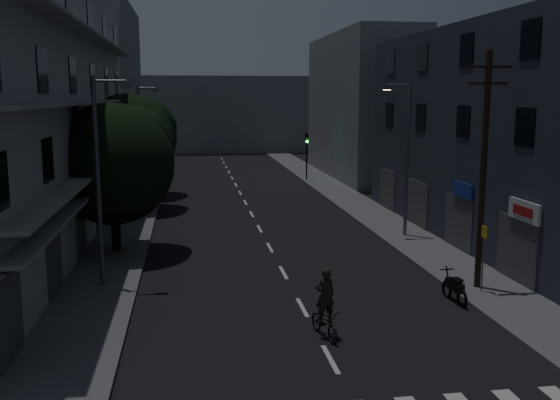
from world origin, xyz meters
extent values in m
plane|color=black|center=(0.00, 25.00, 0.00)|extent=(160.00, 160.00, 0.00)
cube|color=#565659|center=(-7.50, 25.00, 0.07)|extent=(3.00, 90.00, 0.15)
cube|color=#565659|center=(7.50, 25.00, 0.07)|extent=(3.00, 90.00, 0.15)
cube|color=beige|center=(0.00, 2.00, 0.01)|extent=(0.15, 2.00, 0.01)
cube|color=beige|center=(0.00, 6.50, 0.01)|extent=(0.15, 2.00, 0.01)
cube|color=beige|center=(0.00, 11.00, 0.01)|extent=(0.15, 2.00, 0.01)
cube|color=beige|center=(0.00, 15.50, 0.01)|extent=(0.15, 2.00, 0.01)
cube|color=beige|center=(0.00, 20.00, 0.01)|extent=(0.15, 2.00, 0.01)
cube|color=beige|center=(0.00, 24.50, 0.01)|extent=(0.15, 2.00, 0.01)
cube|color=beige|center=(0.00, 29.00, 0.01)|extent=(0.15, 2.00, 0.01)
cube|color=beige|center=(0.00, 33.50, 0.01)|extent=(0.15, 2.00, 0.01)
cube|color=beige|center=(0.00, 38.00, 0.01)|extent=(0.15, 2.00, 0.01)
cube|color=beige|center=(0.00, 42.50, 0.01)|extent=(0.15, 2.00, 0.01)
cube|color=beige|center=(0.00, 47.00, 0.01)|extent=(0.15, 2.00, 0.01)
cube|color=beige|center=(0.00, 51.50, 0.01)|extent=(0.15, 2.00, 0.01)
cube|color=beige|center=(0.00, 56.00, 0.01)|extent=(0.15, 2.00, 0.01)
cube|color=beige|center=(0.00, 60.50, 0.01)|extent=(0.15, 2.00, 0.01)
cube|color=#A4A5A0|center=(-12.00, 18.00, 7.00)|extent=(6.00, 36.00, 14.00)
cube|color=black|center=(-8.98, 3.00, 2.00)|extent=(0.06, 1.60, 1.60)
cube|color=black|center=(-8.98, 9.00, 2.00)|extent=(0.06, 1.60, 1.60)
cube|color=black|center=(-8.98, 15.00, 2.00)|extent=(0.06, 1.60, 1.60)
cube|color=black|center=(-8.98, 21.00, 2.00)|extent=(0.06, 1.60, 1.60)
cube|color=black|center=(-8.98, 27.00, 2.00)|extent=(0.06, 1.60, 1.60)
cube|color=black|center=(-8.98, 33.00, 2.00)|extent=(0.06, 1.60, 1.60)
cube|color=black|center=(-8.98, 9.00, 5.20)|extent=(0.06, 1.60, 1.60)
cube|color=black|center=(-8.98, 15.00, 5.20)|extent=(0.06, 1.60, 1.60)
cube|color=black|center=(-8.98, 21.00, 5.20)|extent=(0.06, 1.60, 1.60)
cube|color=black|center=(-8.98, 27.00, 5.20)|extent=(0.06, 1.60, 1.60)
cube|color=black|center=(-8.98, 33.00, 5.20)|extent=(0.06, 1.60, 1.60)
cube|color=black|center=(-8.98, 9.00, 8.40)|extent=(0.06, 1.60, 1.60)
cube|color=black|center=(-8.98, 15.00, 8.40)|extent=(0.06, 1.60, 1.60)
cube|color=black|center=(-8.98, 21.00, 8.40)|extent=(0.06, 1.60, 1.60)
cube|color=black|center=(-8.98, 27.00, 8.40)|extent=(0.06, 1.60, 1.60)
cube|color=black|center=(-8.98, 33.00, 8.40)|extent=(0.06, 1.60, 1.60)
cube|color=black|center=(-8.98, 15.00, 11.60)|extent=(0.06, 1.60, 1.60)
cube|color=black|center=(-8.98, 21.00, 11.60)|extent=(0.06, 1.60, 1.60)
cube|color=black|center=(-8.98, 27.00, 11.60)|extent=(0.06, 1.60, 1.60)
cube|color=black|center=(-8.98, 33.00, 11.60)|extent=(0.06, 1.60, 1.60)
cube|color=gray|center=(-8.50, 18.00, 4.00)|extent=(1.00, 32.40, 0.12)
cube|color=gray|center=(-8.50, 18.00, 7.20)|extent=(1.00, 32.40, 0.12)
cube|color=gray|center=(-8.50, 18.00, 10.40)|extent=(1.00, 32.40, 0.12)
cube|color=gray|center=(-8.60, 18.00, 3.10)|extent=(0.80, 32.40, 0.12)
cube|color=#424247|center=(-8.97, 3.00, 1.40)|extent=(0.06, 2.40, 2.40)
cube|color=#424247|center=(-8.97, 9.00, 1.40)|extent=(0.06, 2.40, 2.40)
cube|color=#424247|center=(-8.97, 15.00, 1.40)|extent=(0.06, 2.40, 2.40)
cube|color=#424247|center=(-8.97, 21.00, 1.40)|extent=(0.06, 2.40, 2.40)
cube|color=#424247|center=(-8.97, 27.00, 1.40)|extent=(0.06, 2.40, 2.40)
cube|color=#424247|center=(-8.97, 33.00, 1.40)|extent=(0.06, 2.40, 2.40)
cube|color=#2A2D39|center=(12.00, 14.00, 5.50)|extent=(6.00, 28.00, 11.00)
cube|color=black|center=(8.98, 8.00, 6.30)|extent=(0.06, 1.40, 1.50)
cube|color=black|center=(8.98, 13.50, 6.30)|extent=(0.06, 1.40, 1.50)
cube|color=black|center=(8.98, 19.00, 6.30)|extent=(0.06, 1.40, 1.50)
cube|color=black|center=(8.98, 24.50, 6.30)|extent=(0.06, 1.40, 1.50)
cube|color=black|center=(8.98, 8.00, 9.60)|extent=(0.06, 1.40, 1.50)
cube|color=black|center=(8.98, 13.50, 9.60)|extent=(0.06, 1.40, 1.50)
cube|color=black|center=(8.98, 19.00, 9.60)|extent=(0.06, 1.40, 1.50)
cube|color=black|center=(8.98, 24.50, 9.60)|extent=(0.06, 1.40, 1.50)
cube|color=#424247|center=(8.97, 8.00, 1.40)|extent=(0.06, 3.00, 2.60)
cube|color=#424247|center=(8.97, 13.50, 1.40)|extent=(0.06, 3.00, 2.60)
cube|color=#424247|center=(8.97, 19.00, 1.40)|extent=(0.06, 3.00, 2.60)
cube|color=#424247|center=(8.97, 24.50, 1.40)|extent=(0.06, 3.00, 2.60)
cube|color=silver|center=(8.90, 7.50, 3.10)|extent=(0.12, 2.20, 0.80)
cube|color=#B21414|center=(8.82, 7.50, 3.10)|extent=(0.02, 1.40, 0.36)
cube|color=navy|center=(8.90, 13.00, 3.10)|extent=(0.12, 2.00, 0.70)
cube|color=slate|center=(-12.00, 48.00, 8.00)|extent=(6.00, 20.00, 16.00)
cube|color=slate|center=(12.00, 42.00, 6.50)|extent=(6.00, 20.00, 13.00)
cube|color=slate|center=(0.00, 70.00, 5.00)|extent=(24.00, 8.00, 10.00)
cylinder|color=black|center=(-7.42, 15.31, 2.06)|extent=(0.44, 0.44, 3.81)
sphere|color=black|center=(-7.42, 15.31, 4.35)|extent=(5.72, 5.72, 5.72)
sphere|color=black|center=(-6.57, 16.02, 5.06)|extent=(4.01, 4.01, 4.01)
sphere|color=black|center=(-8.14, 14.74, 4.78)|extent=(3.72, 3.72, 3.72)
cylinder|color=black|center=(-7.80, 26.99, 2.17)|extent=(0.44, 0.44, 4.05)
sphere|color=black|center=(-7.80, 26.99, 4.60)|extent=(6.10, 6.10, 6.10)
sphere|color=black|center=(-6.88, 27.76, 5.37)|extent=(4.27, 4.27, 4.27)
sphere|color=black|center=(-8.56, 26.38, 5.06)|extent=(3.96, 3.96, 3.96)
cylinder|color=black|center=(-7.62, 32.94, 2.08)|extent=(0.44, 0.44, 3.85)
sphere|color=black|center=(-7.62, 32.94, 4.39)|extent=(5.75, 5.75, 5.75)
sphere|color=black|center=(-6.75, 33.66, 5.11)|extent=(4.03, 4.03, 4.03)
sphere|color=black|center=(-8.34, 32.37, 4.82)|extent=(3.74, 3.74, 3.74)
cylinder|color=black|center=(6.39, 39.33, 1.75)|extent=(0.12, 0.12, 3.20)
cube|color=black|center=(6.39, 39.33, 3.80)|extent=(0.28, 0.22, 0.90)
sphere|color=black|center=(6.39, 39.18, 4.13)|extent=(0.22, 0.22, 0.22)
sphere|color=#3F330C|center=(6.39, 39.18, 3.83)|extent=(0.22, 0.22, 0.22)
sphere|color=#0CFF26|center=(6.39, 39.18, 3.53)|extent=(0.22, 0.22, 0.22)
cylinder|color=black|center=(-6.29, 41.35, 1.75)|extent=(0.12, 0.12, 3.20)
cube|color=black|center=(-6.29, 41.35, 3.80)|extent=(0.28, 0.22, 0.90)
sphere|color=#FF0C05|center=(-6.29, 41.20, 4.13)|extent=(0.22, 0.22, 0.22)
sphere|color=#3F330C|center=(-6.29, 41.20, 3.83)|extent=(0.22, 0.22, 0.22)
sphere|color=black|center=(-6.29, 41.20, 3.53)|extent=(0.22, 0.22, 0.22)
cylinder|color=#56575D|center=(-7.38, 9.91, 4.15)|extent=(0.18, 0.18, 8.00)
cylinder|color=#56575D|center=(-6.78, 9.91, 8.05)|extent=(1.20, 0.10, 0.10)
cube|color=#56575D|center=(-6.18, 9.91, 7.90)|extent=(0.45, 0.25, 0.18)
cube|color=#4C4C4C|center=(-6.18, 9.91, 7.80)|extent=(0.35, 0.18, 0.04)
cylinder|color=slate|center=(7.44, 16.70, 4.15)|extent=(0.18, 0.18, 8.00)
cylinder|color=slate|center=(6.84, 16.70, 8.05)|extent=(1.20, 0.10, 0.10)
cube|color=slate|center=(6.24, 16.70, 7.90)|extent=(0.45, 0.25, 0.18)
cube|color=#FFD88C|center=(6.24, 16.70, 7.80)|extent=(0.35, 0.18, 0.04)
cylinder|color=slate|center=(-7.35, 31.01, 4.15)|extent=(0.18, 0.18, 8.00)
cylinder|color=slate|center=(-6.75, 31.01, 8.05)|extent=(1.20, 0.10, 0.10)
cube|color=slate|center=(-6.15, 31.01, 7.90)|extent=(0.45, 0.25, 0.18)
cube|color=#4C4C4C|center=(-6.15, 31.01, 7.80)|extent=(0.35, 0.18, 0.04)
cylinder|color=black|center=(7.11, 7.49, 4.65)|extent=(0.24, 0.24, 9.00)
cube|color=black|center=(7.11, 7.49, 8.55)|extent=(1.80, 0.10, 0.10)
cube|color=black|center=(7.11, 7.49, 7.95)|extent=(1.50, 0.10, 0.10)
cylinder|color=#595B60|center=(7.01, 6.93, 1.40)|extent=(0.06, 0.06, 2.50)
cube|color=yellow|center=(7.01, 6.93, 2.45)|extent=(0.05, 0.35, 0.45)
torus|color=black|center=(5.69, 5.72, 0.30)|extent=(0.14, 0.71, 0.71)
torus|color=black|center=(5.62, 6.92, 0.30)|extent=(0.14, 0.71, 0.71)
cube|color=black|center=(5.66, 6.32, 0.62)|extent=(0.31, 1.11, 0.35)
cube|color=black|center=(5.66, 6.17, 0.88)|extent=(0.32, 0.46, 0.10)
cylinder|color=black|center=(5.63, 6.87, 0.75)|extent=(0.08, 0.44, 0.84)
cube|color=black|center=(5.62, 6.97, 1.05)|extent=(0.55, 0.07, 0.04)
imported|color=black|center=(0.20, 3.68, 0.47)|extent=(1.02, 1.87, 0.94)
imported|color=black|center=(0.20, 3.68, 1.36)|extent=(0.74, 0.57, 1.79)
camera|label=1|loc=(-3.90, -14.56, 7.51)|focal=40.00mm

